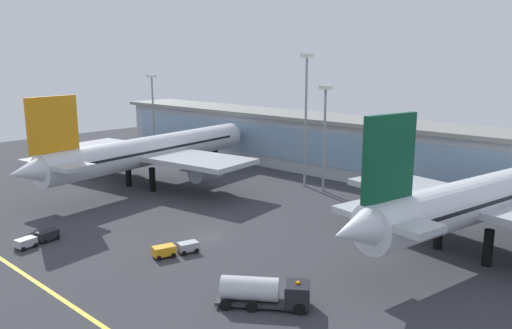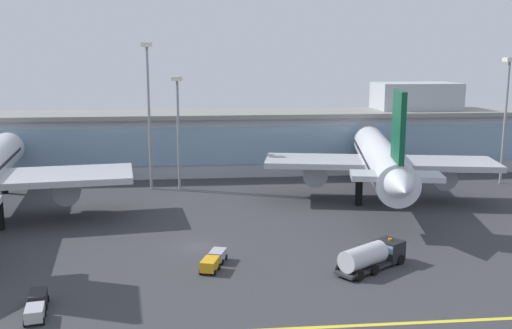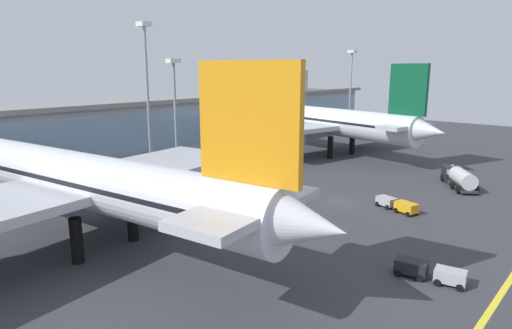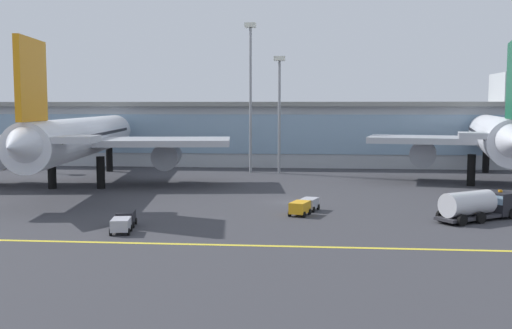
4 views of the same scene
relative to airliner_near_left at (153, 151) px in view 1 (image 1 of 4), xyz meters
name	(u,v)px [view 1 (image 1 of 4)]	position (x,y,z in m)	size (l,w,h in m)	color
ground_plane	(209,237)	(28.99, -12.11, -6.53)	(204.65, 204.65, 0.00)	#38383D
taxiway_centreline_stripe	(49,291)	(28.99, -34.11, -6.52)	(163.72, 0.50, 0.01)	yellow
terminal_building	(387,150)	(30.91, 32.35, -0.27)	(149.18, 14.00, 16.87)	#ADB2B7
airliner_near_left	(153,151)	(0.00, 0.00, 0.00)	(41.68, 55.50, 17.88)	black
airliner_near_right	(479,200)	(57.05, 6.77, 0.12)	(36.11, 48.69, 18.16)	black
fuel_tanker_truck	(267,292)	(47.61, -21.32, -5.02)	(8.77, 7.24, 2.90)	black
baggage_tug_near	(38,238)	(14.95, -28.91, -5.74)	(2.56, 5.77, 1.40)	black
service_truck_far	(175,249)	(30.79, -19.17, -5.74)	(3.22, 5.79, 1.40)	black
apron_light_mast_west	(325,120)	(26.15, 18.07, 6.27)	(1.80, 1.80, 18.90)	gray
apron_light_mast_centre	(153,101)	(-28.12, 20.65, 6.63)	(1.80, 1.80, 19.54)	gray
apron_light_mast_far_east	(306,101)	(21.38, 18.81, 9.31)	(1.80, 1.80, 24.32)	gray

